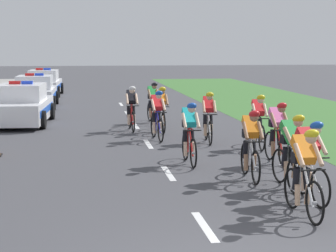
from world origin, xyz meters
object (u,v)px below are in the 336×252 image
object	(u,v)px
cyclist_fifth	(277,132)
cyclist_eighth	(157,114)
cyclist_third	(292,150)
cyclist_eleventh	(161,108)
cyclist_seventh	(258,120)
police_car_third	(44,84)
cyclist_fourth	(251,143)
cyclist_lead	(304,171)
cyclist_sixth	(189,132)
cyclist_tenth	(131,108)
cyclist_twelfth	(153,102)
cyclist_second	(308,159)
police_car_second	(35,93)
cyclist_ninth	(208,116)
police_car_nearest	(22,106)

from	to	relation	value
cyclist_fifth	cyclist_eighth	size ratio (longest dim) A/B	1.00
cyclist_third	cyclist_eleventh	bearing A→B (deg)	100.63
cyclist_seventh	cyclist_third	bearing A→B (deg)	-98.97
cyclist_fifth	police_car_third	xyz separation A→B (m)	(-6.83, 21.12, -0.11)
cyclist_fourth	cyclist_lead	bearing A→B (deg)	-88.13
cyclist_seventh	cyclist_eleventh	xyz separation A→B (m)	(-2.27, 3.51, 0.00)
cyclist_sixth	cyclist_eleventh	size ratio (longest dim) A/B	1.00
cyclist_lead	cyclist_tenth	xyz separation A→B (m)	(-1.99, 10.55, 0.00)
police_car_third	cyclist_tenth	bearing A→B (deg)	-75.67
cyclist_twelfth	police_car_third	world-z (taller)	police_car_third
cyclist_fourth	cyclist_eighth	xyz separation A→B (m)	(-1.29, 5.62, 0.00)
cyclist_lead	cyclist_second	bearing A→B (deg)	64.32
cyclist_third	cyclist_sixth	size ratio (longest dim) A/B	1.00
cyclist_lead	cyclist_seventh	distance (m)	6.71
cyclist_fourth	cyclist_eighth	bearing A→B (deg)	102.95
cyclist_eleventh	police_car_second	distance (m)	10.05
cyclist_lead	cyclist_tenth	size ratio (longest dim) A/B	1.00
cyclist_lead	cyclist_eighth	distance (m)	8.55
cyclist_seventh	police_car_second	xyz separation A→B (m)	(-7.04, 12.36, -0.11)
cyclist_ninth	cyclist_sixth	bearing A→B (deg)	-110.21
cyclist_lead	police_car_third	bearing A→B (deg)	102.84
cyclist_fourth	cyclist_sixth	distance (m)	2.07
cyclist_seventh	cyclist_ninth	bearing A→B (deg)	136.12
cyclist_ninth	cyclist_fifth	bearing A→B (deg)	-73.90
cyclist_eighth	cyclist_twelfth	size ratio (longest dim) A/B	1.00
cyclist_fourth	cyclist_ninth	world-z (taller)	same
cyclist_fifth	cyclist_eleventh	world-z (taller)	same
cyclist_tenth	cyclist_eleventh	size ratio (longest dim) A/B	1.00
cyclist_second	cyclist_fifth	size ratio (longest dim) A/B	1.00
cyclist_fifth	cyclist_twelfth	bearing A→B (deg)	104.24
cyclist_lead	police_car_nearest	size ratio (longest dim) A/B	0.38
cyclist_third	police_car_third	distance (m)	24.37
cyclist_seventh	police_car_nearest	distance (m)	9.36
cyclist_lead	cyclist_eleventh	bearing A→B (deg)	95.86
cyclist_third	cyclist_ninth	distance (m)	5.80
cyclist_tenth	police_car_third	distance (m)	15.42
cyclist_third	police_car_second	xyz separation A→B (m)	(-6.30, 17.01, -0.11)
cyclist_lead	cyclist_eleventh	world-z (taller)	same
cyclist_sixth	cyclist_seventh	world-z (taller)	same
cyclist_fourth	cyclist_fifth	bearing A→B (deg)	54.25
cyclist_fourth	cyclist_ninth	bearing A→B (deg)	88.31
cyclist_third	cyclist_seventh	distance (m)	4.71
cyclist_eighth	cyclist_eleventh	size ratio (longest dim) A/B	1.00
police_car_third	police_car_second	bearing A→B (deg)	-90.00
cyclist_lead	cyclist_fourth	xyz separation A→B (m)	(-0.09, 2.82, 0.00)
cyclist_fifth	cyclist_twelfth	size ratio (longest dim) A/B	1.00
cyclist_tenth	cyclist_fourth	bearing A→B (deg)	-76.19
cyclist_third	cyclist_eleventh	size ratio (longest dim) A/B	1.00
cyclist_fifth	cyclist_sixth	distance (m)	2.13
cyclist_ninth	police_car_second	distance (m)	12.66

